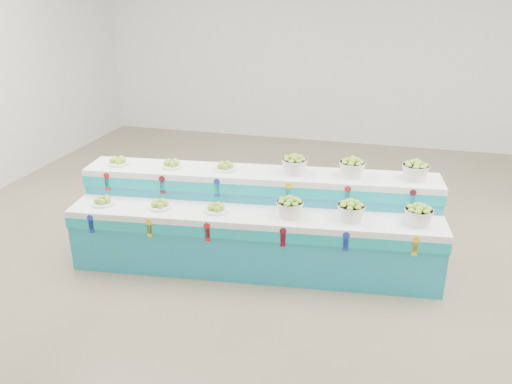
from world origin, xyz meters
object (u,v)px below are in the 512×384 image
display_stand (256,222)px  basket_lower_left (290,207)px  basket_upper_right (415,170)px  plate_upper_mid (172,163)px

display_stand → basket_lower_left: (0.42, -0.21, 0.32)m
display_stand → basket_upper_right: basket_upper_right is taller
display_stand → basket_lower_left: bearing=-32.3°
display_stand → plate_upper_mid: (-1.05, 0.14, 0.56)m
plate_upper_mid → basket_upper_right: (2.72, 0.30, 0.06)m
basket_upper_right → plate_upper_mid: bearing=-173.6°
display_stand → basket_upper_right: size_ratio=14.11×
basket_lower_left → plate_upper_mid: 1.53m
plate_upper_mid → display_stand: bearing=-7.4°
display_stand → basket_lower_left: size_ratio=14.11×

